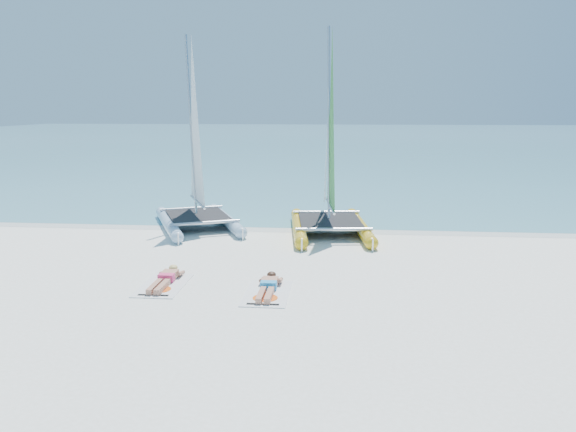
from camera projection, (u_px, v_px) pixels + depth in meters
The scene contains 9 objects.
ground at pixel (262, 274), 14.15m from camera, with size 140.00×140.00×0.00m, color white.
sea at pixel (326, 138), 75.72m from camera, with size 140.00×115.00×0.01m, color #79B7CA.
wet_sand_strip at pixel (283, 228), 19.53m from camera, with size 140.00×1.40×0.01m, color silver.
catamaran_blue at pixel (196, 168), 19.41m from camera, with size 4.25×5.59×6.89m.
catamaran_yellow at pixel (329, 165), 18.88m from camera, with size 3.02×5.65×7.06m.
towel_a at pixel (164, 285), 13.25m from camera, with size 1.00×1.85×0.02m, color white.
sunbather_a at pixel (166, 278), 13.42m from camera, with size 0.37×1.73×0.26m.
towel_b at pixel (267, 293), 12.68m from camera, with size 1.00×1.85×0.02m, color white.
sunbather_b at pixel (268, 286), 12.84m from camera, with size 0.37×1.73×0.26m.
Camera 1 is at (1.92, -13.49, 4.16)m, focal length 35.00 mm.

